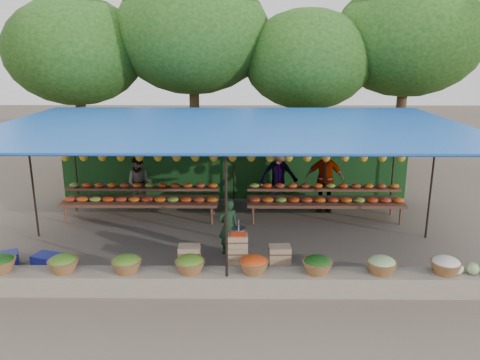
{
  "coord_description": "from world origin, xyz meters",
  "views": [
    {
      "loc": [
        0.33,
        -10.81,
        4.42
      ],
      "look_at": [
        0.21,
        0.2,
        1.41
      ],
      "focal_mm": 35.0,
      "sensor_mm": 36.0,
      "label": 1
    }
  ],
  "objects_px": {
    "crate_counter": "(236,255)",
    "blue_crate_back": "(47,262)",
    "blue_crate_front": "(4,261)",
    "vendor_seated": "(228,227)",
    "weighing_scale": "(239,231)"
  },
  "relations": [
    {
      "from": "crate_counter",
      "to": "blue_crate_back",
      "type": "distance_m",
      "value": 3.97
    },
    {
      "from": "crate_counter",
      "to": "blue_crate_front",
      "type": "relative_size",
      "value": 4.31
    },
    {
      "from": "vendor_seated",
      "to": "blue_crate_back",
      "type": "distance_m",
      "value": 3.91
    },
    {
      "from": "crate_counter",
      "to": "weighing_scale",
      "type": "bearing_deg",
      "value": 0.0
    },
    {
      "from": "crate_counter",
      "to": "vendor_seated",
      "type": "relative_size",
      "value": 1.85
    },
    {
      "from": "crate_counter",
      "to": "blue_crate_front",
      "type": "xyz_separation_m",
      "value": [
        -4.9,
        -0.02,
        -0.15
      ]
    },
    {
      "from": "weighing_scale",
      "to": "blue_crate_front",
      "type": "height_order",
      "value": "weighing_scale"
    },
    {
      "from": "vendor_seated",
      "to": "crate_counter",
      "type": "bearing_deg",
      "value": 84.79
    },
    {
      "from": "weighing_scale",
      "to": "vendor_seated",
      "type": "distance_m",
      "value": 0.86
    },
    {
      "from": "blue_crate_back",
      "to": "crate_counter",
      "type": "bearing_deg",
      "value": 18.03
    },
    {
      "from": "weighing_scale",
      "to": "blue_crate_front",
      "type": "relative_size",
      "value": 0.6
    },
    {
      "from": "vendor_seated",
      "to": "blue_crate_front",
      "type": "distance_m",
      "value": 4.81
    },
    {
      "from": "blue_crate_front",
      "to": "weighing_scale",
      "type": "bearing_deg",
      "value": -24.22
    },
    {
      "from": "vendor_seated",
      "to": "blue_crate_back",
      "type": "bearing_deg",
      "value": -5.41
    },
    {
      "from": "weighing_scale",
      "to": "blue_crate_back",
      "type": "distance_m",
      "value": 4.09
    }
  ]
}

